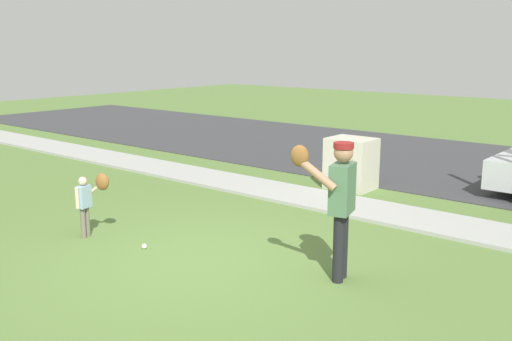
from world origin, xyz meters
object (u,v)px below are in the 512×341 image
person_adult (338,195)px  person_child (90,196)px  utility_cabinet (351,163)px  baseball (144,246)px

person_adult → person_child: 3.83m
person_adult → utility_cabinet: person_adult is taller
person_adult → baseball: bearing=1.1°
person_adult → utility_cabinet: bearing=-77.1°
person_child → utility_cabinet: 5.32m
utility_cabinet → person_adult: bearing=-61.6°
baseball → utility_cabinet: bearing=85.1°
person_child → baseball: 1.19m
person_child → person_adult: bearing=-0.9°
utility_cabinet → person_child: bearing=-105.6°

